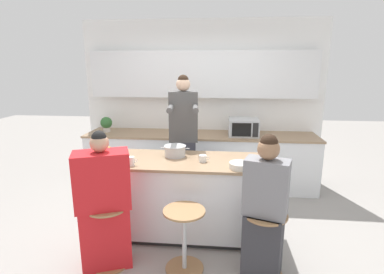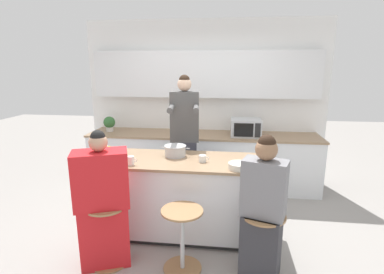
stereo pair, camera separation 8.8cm
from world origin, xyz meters
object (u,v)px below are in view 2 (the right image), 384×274
at_px(banana_bunch, 261,163).
at_px(juice_carton, 107,156).
at_px(kitchen_island, 191,196).
at_px(person_seated_near, 263,215).
at_px(bar_stool_rightmost, 262,241).
at_px(fruit_bowl, 239,166).
at_px(coffee_cup_near, 203,159).
at_px(potted_plant, 109,123).
at_px(person_wrapped_blanket, 103,204).
at_px(coffee_cup_far, 131,161).
at_px(bar_stool_leftmost, 107,230).
at_px(cooking_pot, 175,151).
at_px(bar_stool_center, 182,235).
at_px(microwave, 246,127).
at_px(person_cooking, 185,144).

bearing_deg(banana_bunch, juice_carton, -173.01).
height_order(kitchen_island, person_seated_near, person_seated_near).
bearing_deg(bar_stool_rightmost, fruit_bowl, 117.12).
distance_m(bar_stool_rightmost, banana_bunch, 0.82).
distance_m(coffee_cup_near, potted_plant, 2.27).
bearing_deg(person_wrapped_blanket, person_seated_near, -21.08).
relative_size(kitchen_island, coffee_cup_far, 18.30).
xyz_separation_m(bar_stool_leftmost, cooking_pot, (0.55, 0.80, 0.61)).
distance_m(bar_stool_center, microwave, 2.29).
distance_m(fruit_bowl, potted_plant, 2.70).
xyz_separation_m(bar_stool_leftmost, banana_bunch, (1.53, 0.59, 0.57)).
bearing_deg(fruit_bowl, person_cooking, 127.80).
bearing_deg(coffee_cup_near, potted_plant, 138.30).
relative_size(bar_stool_rightmost, person_seated_near, 0.46).
xyz_separation_m(person_cooking, juice_carton, (-0.70, -0.97, 0.09)).
bearing_deg(bar_stool_leftmost, microwave, 55.43).
xyz_separation_m(bar_stool_leftmost, bar_stool_center, (0.76, -0.00, 0.00)).
bearing_deg(person_wrapped_blanket, coffee_cup_far, 48.64).
xyz_separation_m(kitchen_island, potted_plant, (-1.56, 1.45, 0.57)).
bearing_deg(bar_stool_rightmost, coffee_cup_near, 135.33).
height_order(bar_stool_rightmost, juice_carton, juice_carton).
xyz_separation_m(coffee_cup_far, banana_bunch, (1.40, 0.17, -0.03)).
xyz_separation_m(bar_stool_center, person_seated_near, (0.75, -0.01, 0.27)).
distance_m(person_seated_near, coffee_cup_far, 1.47).
bearing_deg(person_seated_near, cooking_pot, 158.31).
xyz_separation_m(bar_stool_rightmost, person_cooking, (-0.93, 1.35, 0.56)).
height_order(person_cooking, coffee_cup_near, person_cooking).
xyz_separation_m(coffee_cup_far, juice_carton, (-0.25, -0.03, 0.05)).
bearing_deg(coffee_cup_far, bar_stool_center, -33.93).
distance_m(person_wrapped_blanket, person_seated_near, 1.53).
distance_m(coffee_cup_near, banana_bunch, 0.64).
distance_m(bar_stool_rightmost, coffee_cup_far, 1.56).
bearing_deg(fruit_bowl, coffee_cup_near, 155.46).
distance_m(person_wrapped_blanket, coffee_cup_far, 0.55).
xyz_separation_m(bar_stool_center, potted_plant, (-1.56, 2.13, 0.66)).
bearing_deg(person_seated_near, coffee_cup_far, -178.65).
relative_size(kitchen_island, microwave, 4.10).
distance_m(bar_stool_leftmost, potted_plant, 2.37).
relative_size(person_wrapped_blanket, juice_carton, 6.38).
height_order(bar_stool_center, fruit_bowl, fruit_bowl).
xyz_separation_m(coffee_cup_far, microwave, (1.30, 1.67, 0.06)).
xyz_separation_m(coffee_cup_far, potted_plant, (-0.94, 1.71, 0.06)).
relative_size(bar_stool_center, banana_bunch, 4.81).
bearing_deg(kitchen_island, microwave, 64.27).
height_order(person_seated_near, coffee_cup_near, person_seated_near).
relative_size(bar_stool_center, potted_plant, 2.52).
relative_size(person_seated_near, fruit_bowl, 6.08).
relative_size(cooking_pot, banana_bunch, 2.62).
height_order(bar_stool_leftmost, banana_bunch, banana_bunch).
bearing_deg(banana_bunch, fruit_bowl, -146.99).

